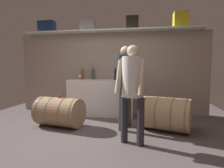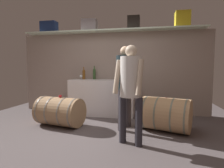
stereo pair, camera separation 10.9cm
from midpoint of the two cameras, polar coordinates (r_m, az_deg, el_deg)
name	(u,v)px [view 2 (the right image)]	position (r m, az deg, el deg)	size (l,w,h in m)	color
ground_plane	(95,132)	(3.51, -4.23, -14.58)	(6.06, 7.39, 0.02)	#554C4C
back_wall_panel	(112,73)	(4.85, 0.60, 3.38)	(4.86, 0.10, 2.06)	gray
high_shelf_board	(111,31)	(4.79, 0.27, 15.98)	(4.47, 0.40, 0.03)	silver
toolcase_navy	(49,27)	(5.38, -18.17, 16.23)	(0.42, 0.23, 0.29)	navy
toolcase_grey	(89,25)	(4.95, -6.26, 17.44)	(0.37, 0.25, 0.28)	gray
toolcase_black	(134,23)	(4.75, 7.35, 18.14)	(0.29, 0.21, 0.31)	black
toolcase_yellow	(182,20)	(4.82, 21.41, 17.93)	(0.32, 0.30, 0.35)	yellow
work_cabinet	(102,97)	(4.62, -2.36, -4.12)	(1.58, 0.54, 0.87)	white
wine_bottle_dark	(117,74)	(4.44, 2.15, 3.04)	(0.07, 0.07, 0.30)	black
wine_bottle_green	(94,74)	(4.80, -4.79, 3.22)	(0.07, 0.07, 0.34)	#335229
wine_bottle_amber	(84,74)	(4.83, -7.99, 3.06)	(0.07, 0.07, 0.32)	brown
wine_glass	(81,76)	(4.60, -8.82, 2.31)	(0.07, 0.07, 0.12)	white
wine_barrel_near	(60,111)	(3.91, -14.93, -8.13)	(1.00, 0.73, 0.59)	#A27B55
wine_barrel_far	(166,114)	(3.62, 17.04, -8.86)	(1.01, 0.85, 0.63)	tan
tasting_cup	(60,96)	(3.85, -14.81, -3.62)	(0.06, 0.06, 0.04)	red
winemaker_pouring	(131,84)	(2.79, 6.86, -0.08)	(0.48, 0.40, 1.50)	#2C2930
visitor_tasting	(125,79)	(3.51, 4.98, 1.64)	(0.41, 0.49, 1.57)	#322C31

